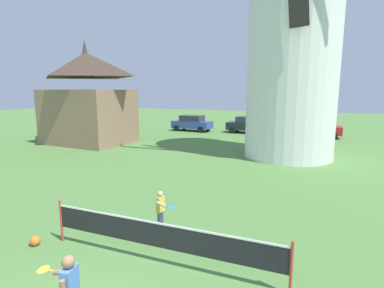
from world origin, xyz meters
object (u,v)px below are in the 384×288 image
object	(u,v)px
parked_car_black	(249,125)
chapel	(88,100)
stray_ball	(35,241)
parked_car_red	(315,128)
windmill	(295,17)
player_far	(161,208)
tennis_net	(158,235)
parked_car_blue	(192,123)

from	to	relation	value
parked_car_black	chapel	world-z (taller)	chapel
stray_ball	parked_car_red	world-z (taller)	parked_car_red
stray_ball	chapel	world-z (taller)	chapel
windmill	player_far	bearing A→B (deg)	-102.18
windmill	stray_ball	bearing A→B (deg)	-110.23
windmill	tennis_net	distance (m)	15.01
parked_car_blue	parked_car_red	world-z (taller)	same
stray_ball	parked_car_blue	size ratio (longest dim) A/B	0.06
parked_car_black	chapel	size ratio (longest dim) A/B	0.56
stray_ball	chapel	bearing A→B (deg)	125.93
parked_car_blue	chapel	distance (m)	10.94
parked_car_black	parked_car_red	world-z (taller)	same
windmill	parked_car_blue	bearing A→B (deg)	137.17
windmill	tennis_net	xyz separation A→B (m)	(-1.69, -13.03, -7.27)
stray_ball	parked_car_black	size ratio (longest dim) A/B	0.06
chapel	parked_car_red	bearing A→B (deg)	31.27
player_far	parked_car_red	size ratio (longest dim) A/B	0.27
stray_ball	chapel	size ratio (longest dim) A/B	0.03
windmill	player_far	xyz separation A→B (m)	(-2.47, -11.42, -7.33)
parked_car_blue	tennis_net	bearing A→B (deg)	-69.67
windmill	parked_car_red	world-z (taller)	windmill
tennis_net	player_far	size ratio (longest dim) A/B	5.20
windmill	chapel	xyz separation A→B (m)	(-14.39, -0.47, -4.68)
tennis_net	parked_car_black	bearing A→B (deg)	96.52
tennis_net	chapel	world-z (taller)	chapel
parked_car_blue	stray_ball	bearing A→B (deg)	-77.68
tennis_net	parked_car_blue	xyz separation A→B (m)	(-8.23, 22.22, 0.12)
stray_ball	chapel	distance (m)	16.37
parked_car_red	chapel	distance (m)	18.76
tennis_net	parked_car_red	bearing A→B (deg)	81.83
windmill	parked_car_red	bearing A→B (deg)	80.70
stray_ball	parked_car_red	size ratio (longest dim) A/B	0.06
parked_car_blue	player_far	bearing A→B (deg)	-70.13
tennis_net	player_far	distance (m)	1.79
parked_car_red	stray_ball	bearing A→B (deg)	-105.94
tennis_net	chapel	size ratio (longest dim) A/B	0.75
tennis_net	stray_ball	bearing A→B (deg)	-172.21
parked_car_black	parked_car_red	xyz separation A→B (m)	(5.79, -0.51, -0.00)
parked_car_red	player_far	bearing A→B (deg)	-100.90
parked_car_blue	parked_car_black	size ratio (longest dim) A/B	0.95
windmill	tennis_net	size ratio (longest dim) A/B	2.90
chapel	player_far	bearing A→B (deg)	-42.56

